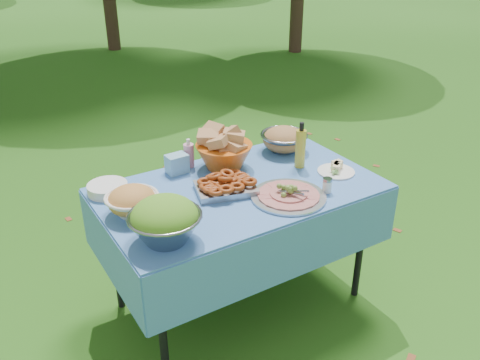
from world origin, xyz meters
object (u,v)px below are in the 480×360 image
salad_bowl (165,220)px  bread_bowl (224,150)px  oil_bottle (301,145)px  picnic_table (240,247)px  plate_stack (108,188)px  pasta_bowl_steel (284,139)px  charcuterie_platter (289,190)px

salad_bowl → bread_bowl: bearing=41.1°
salad_bowl → oil_bottle: oil_bottle is taller
picnic_table → bread_bowl: 0.56m
salad_bowl → oil_bottle: bearing=17.2°
plate_stack → pasta_bowl_steel: bearing=-1.8°
bread_bowl → charcuterie_platter: bearing=-78.7°
picnic_table → charcuterie_platter: (0.15, -0.23, 0.42)m
picnic_table → salad_bowl: salad_bowl is taller
plate_stack → bread_bowl: bread_bowl is taller
bread_bowl → pasta_bowl_steel: (0.43, 0.01, -0.03)m
pasta_bowl_steel → plate_stack: bearing=178.2°
picnic_table → pasta_bowl_steel: size_ratio=5.19×
plate_stack → pasta_bowl_steel: (1.10, -0.03, 0.05)m
charcuterie_platter → oil_bottle: size_ratio=1.44×
salad_bowl → pasta_bowl_steel: 1.15m
picnic_table → plate_stack: size_ratio=7.04×
oil_bottle → bread_bowl: bearing=149.5°
picnic_table → charcuterie_platter: 0.50m
plate_stack → charcuterie_platter: (0.77, -0.54, 0.02)m
picnic_table → bread_bowl: size_ratio=4.52×
salad_bowl → bread_bowl: (0.59, 0.52, 0.00)m
oil_bottle → picnic_table: bearing=-174.8°
plate_stack → pasta_bowl_steel: pasta_bowl_steel is taller
salad_bowl → plate_stack: salad_bowl is taller
picnic_table → oil_bottle: size_ratio=5.47×
bread_bowl → charcuterie_platter: size_ratio=0.84×
picnic_table → salad_bowl: (-0.54, -0.26, 0.49)m
oil_bottle → salad_bowl: bearing=-162.8°
pasta_bowl_steel → bread_bowl: bearing=-178.0°
picnic_table → plate_stack: bearing=153.4°
pasta_bowl_steel → oil_bottle: 0.25m
plate_stack → oil_bottle: bearing=-14.5°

